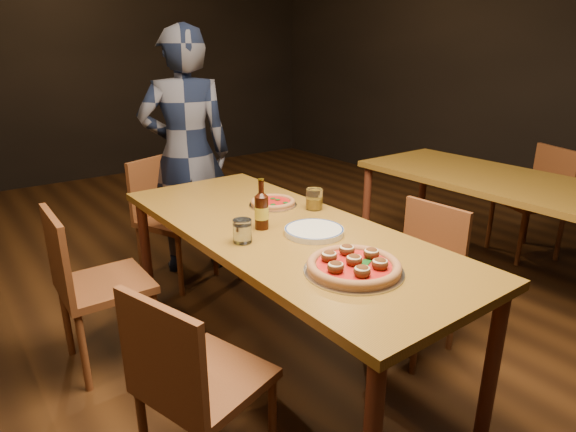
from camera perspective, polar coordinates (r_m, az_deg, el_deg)
ground at (r=2.65m, az=-0.68°, el=-16.69°), size 9.00×9.00×0.00m
table_main at (r=2.32m, az=-0.74°, el=-2.98°), size 0.80×2.00×0.75m
table_right at (r=3.45m, az=24.86°, el=2.73°), size 0.80×2.00×0.75m
chair_main_nw at (r=1.86m, az=-9.69°, el=-18.36°), size 0.49×0.49×0.85m
chair_main_sw at (r=2.60m, az=-20.85°, el=-7.46°), size 0.42×0.42×0.89m
chair_main_e at (r=2.62m, az=14.43°, el=-7.23°), size 0.40×0.40×0.82m
chair_end at (r=3.38m, az=-13.13°, el=-0.40°), size 0.54×0.54×0.90m
chair_nbr_right at (r=4.15m, az=26.65°, el=1.65°), size 0.54×0.54×0.89m
pizza_meatball at (r=1.85m, az=7.81°, el=-5.83°), size 0.38×0.38×0.07m
pizza_margherita at (r=2.60m, az=-1.80°, el=1.63°), size 0.26×0.26×0.03m
plate_stack at (r=2.21m, az=3.11°, el=-1.81°), size 0.27×0.27×0.03m
beer_bottle at (r=2.25m, az=-3.15°, el=0.55°), size 0.07×0.07×0.24m
water_glass at (r=2.11m, az=-5.43°, el=-1.78°), size 0.08×0.08×0.10m
amber_glass at (r=2.54m, az=3.14°, el=2.02°), size 0.09×0.09×0.11m
diner at (r=3.45m, az=-11.91°, el=7.15°), size 0.73×0.60×1.71m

